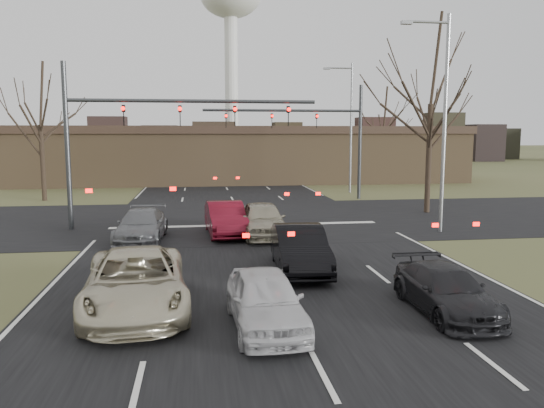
{
  "coord_description": "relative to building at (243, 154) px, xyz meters",
  "views": [
    {
      "loc": [
        -2.3,
        -13.44,
        4.65
      ],
      "look_at": [
        0.41,
        6.18,
        2.0
      ],
      "focal_mm": 35.0,
      "sensor_mm": 36.0,
      "label": 1
    }
  ],
  "objects": [
    {
      "name": "car_silver_suv",
      "position": [
        -6.0,
        -37.59,
        -1.88
      ],
      "size": [
        3.08,
        5.84,
        1.57
      ],
      "primitive_type": "imported",
      "rotation": [
        0.0,
        0.0,
        0.09
      ],
      "color": "beige",
      "rests_on": "ground"
    },
    {
      "name": "mast_arm_near",
      "position": [
        -7.23,
        -25.0,
        2.41
      ],
      "size": [
        12.12,
        0.24,
        8.0
      ],
      "color": "#383A3D",
      "rests_on": "ground"
    },
    {
      "name": "car_black_hatch",
      "position": [
        -0.97,
        -34.15,
        -1.9
      ],
      "size": [
        1.85,
        4.73,
        1.54
      ],
      "primitive_type": "imported",
      "rotation": [
        0.0,
        0.0,
        -0.05
      ],
      "color": "black",
      "rests_on": "ground"
    },
    {
      "name": "car_silver_ahead",
      "position": [
        -1.5,
        -28.08,
        -1.87
      ],
      "size": [
        1.91,
        4.66,
        1.58
      ],
      "primitive_type": "imported",
      "rotation": [
        0.0,
        0.0,
        0.01
      ],
      "color": "#A19982",
      "rests_on": "ground"
    },
    {
      "name": "tree_right_near",
      "position": [
        9.0,
        -22.0,
        6.23
      ],
      "size": [
        6.9,
        6.9,
        11.5
      ],
      "color": "black",
      "rests_on": "ground"
    },
    {
      "name": "water_tower",
      "position": [
        4.0,
        82.0,
        32.8
      ],
      "size": [
        15.0,
        15.0,
        44.5
      ],
      "color": "silver",
      "rests_on": "ground"
    },
    {
      "name": "ground",
      "position": [
        -2.0,
        -38.0,
        -2.67
      ],
      "size": [
        360.0,
        360.0,
        0.0
      ],
      "primitive_type": "plane",
      "color": "#484F2A",
      "rests_on": "ground"
    },
    {
      "name": "car_charcoal_sedan",
      "position": [
        2.0,
        -38.84,
        -2.07
      ],
      "size": [
        1.69,
        4.14,
        1.2
      ],
      "primitive_type": "imported",
      "rotation": [
        0.0,
        0.0,
        0.0
      ],
      "color": "black",
      "rests_on": "ground"
    },
    {
      "name": "road_cross",
      "position": [
        -2.0,
        -23.0,
        -2.65
      ],
      "size": [
        200.0,
        14.0,
        0.02
      ],
      "primitive_type": "cube",
      "color": "black",
      "rests_on": "ground"
    },
    {
      "name": "mast_arm_far",
      "position": [
        4.18,
        -15.0,
        2.35
      ],
      "size": [
        11.12,
        0.24,
        8.0
      ],
      "color": "#383A3D",
      "rests_on": "ground"
    },
    {
      "name": "tree_left_far",
      "position": [
        -15.0,
        -13.0,
        4.68
      ],
      "size": [
        5.7,
        5.7,
        9.5
      ],
      "color": "black",
      "rests_on": "ground"
    },
    {
      "name": "streetlight_right_near",
      "position": [
        6.82,
        -28.0,
        2.92
      ],
      "size": [
        2.34,
        0.25,
        10.0
      ],
      "color": "gray",
      "rests_on": "ground"
    },
    {
      "name": "road_main",
      "position": [
        -2.0,
        22.0,
        -2.66
      ],
      "size": [
        14.0,
        300.0,
        0.02
      ],
      "primitive_type": "cube",
      "color": "black",
      "rests_on": "ground"
    },
    {
      "name": "tree_right_far",
      "position": [
        13.0,
        -3.0,
        4.29
      ],
      "size": [
        5.4,
        5.4,
        9.0
      ],
      "color": "black",
      "rests_on": "ground"
    },
    {
      "name": "car_red_ahead",
      "position": [
        -3.13,
        -27.37,
        -1.9
      ],
      "size": [
        1.91,
        4.71,
        1.52
      ],
      "primitive_type": "imported",
      "rotation": [
        0.0,
        0.0,
        0.07
      ],
      "color": "maroon",
      "rests_on": "ground"
    },
    {
      "name": "streetlight_right_far",
      "position": [
        7.32,
        -11.0,
        2.92
      ],
      "size": [
        2.34,
        0.25,
        10.0
      ],
      "color": "gray",
      "rests_on": "ground"
    },
    {
      "name": "building",
      "position": [
        0.0,
        0.0,
        0.0
      ],
      "size": [
        42.4,
        10.4,
        5.3
      ],
      "color": "brown",
      "rests_on": "ground"
    },
    {
      "name": "car_white_sedan",
      "position": [
        -2.78,
        -39.27,
        -1.97
      ],
      "size": [
        1.82,
        4.15,
        1.39
      ],
      "primitive_type": "imported",
      "rotation": [
        0.0,
        0.0,
        0.04
      ],
      "color": "silver",
      "rests_on": "ground"
    },
    {
      "name": "car_grey_ahead",
      "position": [
        -6.82,
        -28.29,
        -1.98
      ],
      "size": [
        2.17,
        4.82,
        1.37
      ],
      "primitive_type": "imported",
      "rotation": [
        0.0,
        0.0,
        -0.05
      ],
      "color": "slate",
      "rests_on": "ground"
    }
  ]
}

